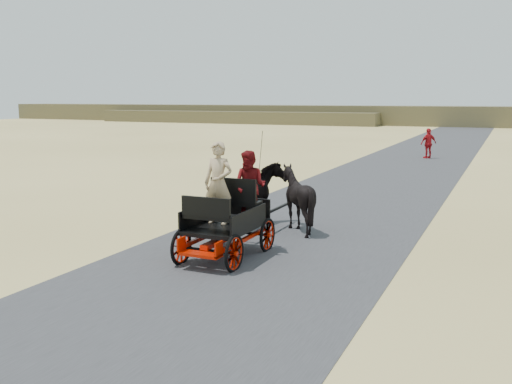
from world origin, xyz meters
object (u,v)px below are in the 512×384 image
at_px(carriage, 226,241).
at_px(horse_left, 259,196).
at_px(horse_right, 297,199).
at_px(pedestrian, 428,143).

distance_m(carriage, horse_left, 3.09).
height_order(horse_left, horse_right, horse_right).
bearing_deg(horse_left, horse_right, -180.00).
xyz_separation_m(carriage, pedestrian, (1.22, 22.99, 0.50)).
relative_size(carriage, horse_right, 1.41).
xyz_separation_m(carriage, horse_right, (0.55, 3.00, 0.49)).
xyz_separation_m(horse_left, pedestrian, (1.77, 19.99, 0.02)).
relative_size(horse_left, horse_right, 1.18).
bearing_deg(pedestrian, carriage, 42.93).
bearing_deg(horse_right, carriage, 79.61).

